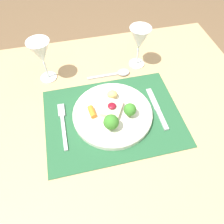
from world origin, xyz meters
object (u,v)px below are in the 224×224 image
object	(u,v)px
wine_glass_near	(139,40)
wine_glass_far	(41,54)
spoon	(119,73)
knife	(158,111)
fork	(63,122)
dinner_plate	(112,113)

from	to	relation	value
wine_glass_near	wine_glass_far	size ratio (longest dim) A/B	0.99
spoon	wine_glass_far	xyz separation A→B (m)	(-0.29, 0.04, 0.12)
knife	wine_glass_near	world-z (taller)	wine_glass_near
fork	spoon	size ratio (longest dim) A/B	1.09
fork	wine_glass_near	world-z (taller)	wine_glass_near
dinner_plate	spoon	bearing A→B (deg)	69.66
dinner_plate	wine_glass_near	size ratio (longest dim) A/B	1.62
dinner_plate	fork	bearing A→B (deg)	176.87
dinner_plate	spoon	distance (m)	0.22
dinner_plate	wine_glass_far	size ratio (longest dim) A/B	1.60
dinner_plate	wine_glass_far	distance (m)	0.34
fork	spoon	distance (m)	0.32
dinner_plate	wine_glass_far	world-z (taller)	wine_glass_far
dinner_plate	wine_glass_near	xyz separation A→B (m)	(0.17, 0.25, 0.11)
wine_glass_near	wine_glass_far	xyz separation A→B (m)	(-0.38, 0.00, 0.00)
wine_glass_near	wine_glass_far	distance (m)	0.38
knife	fork	bearing A→B (deg)	173.69
fork	knife	world-z (taller)	knife
spoon	wine_glass_far	bearing A→B (deg)	175.02
dinner_plate	knife	bearing A→B (deg)	-6.44
knife	spoon	size ratio (longest dim) A/B	1.09
knife	wine_glass_near	xyz separation A→B (m)	(0.00, 0.27, 0.12)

